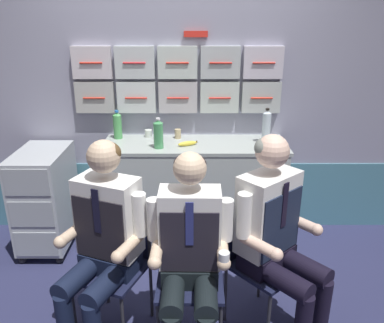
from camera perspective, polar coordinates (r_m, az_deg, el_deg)
galley_bulkhead at (r=3.57m, az=-1.85°, el=6.06°), size 4.20×0.14×2.15m
galley_counter at (r=3.51m, az=0.61°, el=-4.62°), size 1.57×0.53×0.94m
service_trolley at (r=3.64m, az=-20.35°, el=-4.86°), size 0.40×0.65×0.90m
folding_chair_left at (r=2.64m, az=-10.42°, el=-12.66°), size 0.52×0.52×0.86m
crew_member_left at (r=2.43m, az=-12.74°, el=-10.65°), size 0.57×0.70×1.31m
folding_chair_right at (r=2.51m, az=-0.02°, el=-14.28°), size 0.41×0.41×0.86m
crew_member_right at (r=2.28m, az=-0.10°, el=-13.05°), size 0.50×0.61×1.28m
folding_chair_by_counter at (r=2.65m, az=9.45°, el=-12.44°), size 0.56×0.56×0.86m
crew_member_by_counter at (r=2.46m, az=12.57°, el=-9.77°), size 0.67×0.70×1.33m
water_bottle_short at (r=3.36m, az=11.07°, el=4.98°), size 0.07×0.07×0.30m
water_bottle_blue_cap at (r=3.19m, az=-4.66°, el=4.02°), size 0.08×0.08×0.25m
sparkling_bottle_green at (r=3.50m, az=-10.55°, el=5.23°), size 0.07×0.07×0.25m
paper_cup_blue at (r=3.46m, az=-1.83°, el=4.11°), size 0.06×0.06×0.08m
coffee_cup_white at (r=3.46m, az=-4.63°, el=3.97°), size 0.07×0.07×0.07m
espresso_cup_small at (r=3.53m, az=-6.10°, el=4.15°), size 0.07×0.07×0.06m
snack_banana at (r=3.27m, az=-0.40°, el=2.65°), size 0.17×0.10×0.04m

